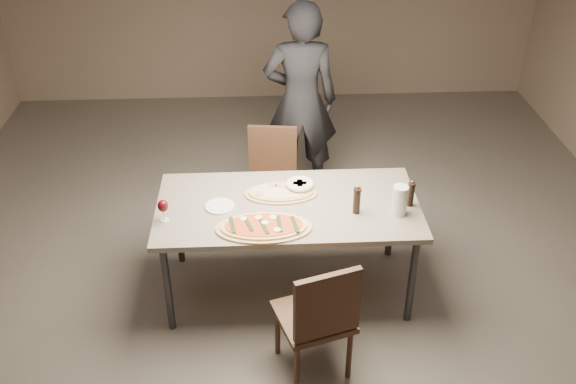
{
  "coord_description": "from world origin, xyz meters",
  "views": [
    {
      "loc": [
        -0.19,
        -3.65,
        3.18
      ],
      "look_at": [
        0.0,
        0.0,
        0.85
      ],
      "focal_mm": 40.0,
      "sensor_mm": 36.0,
      "label": 1
    }
  ],
  "objects_px": {
    "dining_table": "(288,211)",
    "chair_far": "(272,175)",
    "zucchini_pizza": "(264,227)",
    "pepper_mill_left": "(357,200)",
    "carafe": "(400,200)",
    "diner": "(301,101)",
    "bread_basket": "(300,186)",
    "ham_pizza": "(281,193)",
    "chair_near": "(319,315)"
  },
  "relations": [
    {
      "from": "carafe",
      "to": "dining_table",
      "type": "bearing_deg",
      "value": 168.39
    },
    {
      "from": "zucchini_pizza",
      "to": "diner",
      "type": "height_order",
      "value": "diner"
    },
    {
      "from": "zucchini_pizza",
      "to": "chair_near",
      "type": "xyz_separation_m",
      "value": [
        0.31,
        -0.56,
        -0.26
      ]
    },
    {
      "from": "dining_table",
      "to": "chair_far",
      "type": "bearing_deg",
      "value": 96.17
    },
    {
      "from": "ham_pizza",
      "to": "bread_basket",
      "type": "xyz_separation_m",
      "value": [
        0.13,
        0.04,
        0.03
      ]
    },
    {
      "from": "ham_pizza",
      "to": "chair_far",
      "type": "relative_size",
      "value": 0.58
    },
    {
      "from": "pepper_mill_left",
      "to": "carafe",
      "type": "distance_m",
      "value": 0.28
    },
    {
      "from": "pepper_mill_left",
      "to": "carafe",
      "type": "xyz_separation_m",
      "value": [
        0.28,
        -0.03,
        0.01
      ]
    },
    {
      "from": "carafe",
      "to": "chair_near",
      "type": "xyz_separation_m",
      "value": [
        -0.59,
        -0.68,
        -0.35
      ]
    },
    {
      "from": "dining_table",
      "to": "diner",
      "type": "distance_m",
      "value": 1.42
    },
    {
      "from": "zucchini_pizza",
      "to": "pepper_mill_left",
      "type": "xyz_separation_m",
      "value": [
        0.62,
        0.16,
        0.08
      ]
    },
    {
      "from": "pepper_mill_left",
      "to": "diner",
      "type": "distance_m",
      "value": 1.55
    },
    {
      "from": "bread_basket",
      "to": "ham_pizza",
      "type": "bearing_deg",
      "value": -161.73
    },
    {
      "from": "dining_table",
      "to": "zucchini_pizza",
      "type": "height_order",
      "value": "zucchini_pizza"
    },
    {
      "from": "dining_table",
      "to": "chair_near",
      "type": "relative_size",
      "value": 2.0
    },
    {
      "from": "dining_table",
      "to": "zucchini_pizza",
      "type": "relative_size",
      "value": 2.87
    },
    {
      "from": "carafe",
      "to": "bread_basket",
      "type": "bearing_deg",
      "value": 153.34
    },
    {
      "from": "zucchini_pizza",
      "to": "bread_basket",
      "type": "bearing_deg",
      "value": 35.97
    },
    {
      "from": "diner",
      "to": "pepper_mill_left",
      "type": "bearing_deg",
      "value": 100.15
    },
    {
      "from": "bread_basket",
      "to": "diner",
      "type": "xyz_separation_m",
      "value": [
        0.09,
        1.23,
        0.09
      ]
    },
    {
      "from": "carafe",
      "to": "diner",
      "type": "height_order",
      "value": "diner"
    },
    {
      "from": "bread_basket",
      "to": "pepper_mill_left",
      "type": "relative_size",
      "value": 0.93
    },
    {
      "from": "ham_pizza",
      "to": "diner",
      "type": "height_order",
      "value": "diner"
    },
    {
      "from": "zucchini_pizza",
      "to": "pepper_mill_left",
      "type": "bearing_deg",
      "value": -9.63
    },
    {
      "from": "chair_near",
      "to": "diner",
      "type": "xyz_separation_m",
      "value": [
        0.04,
        2.24,
        0.38
      ]
    },
    {
      "from": "ham_pizza",
      "to": "chair_near",
      "type": "height_order",
      "value": "chair_near"
    },
    {
      "from": "bread_basket",
      "to": "chair_near",
      "type": "xyz_separation_m",
      "value": [
        0.05,
        -1.01,
        -0.29
      ]
    },
    {
      "from": "chair_far",
      "to": "zucchini_pizza",
      "type": "bearing_deg",
      "value": 92.75
    },
    {
      "from": "ham_pizza",
      "to": "diner",
      "type": "relative_size",
      "value": 0.29
    },
    {
      "from": "chair_near",
      "to": "diner",
      "type": "height_order",
      "value": "diner"
    },
    {
      "from": "dining_table",
      "to": "chair_far",
      "type": "relative_size",
      "value": 2.06
    },
    {
      "from": "ham_pizza",
      "to": "carafe",
      "type": "xyz_separation_m",
      "value": [
        0.78,
        -0.28,
        0.09
      ]
    },
    {
      "from": "pepper_mill_left",
      "to": "chair_near",
      "type": "distance_m",
      "value": 0.85
    },
    {
      "from": "carafe",
      "to": "diner",
      "type": "bearing_deg",
      "value": 109.63
    },
    {
      "from": "zucchini_pizza",
      "to": "carafe",
      "type": "xyz_separation_m",
      "value": [
        0.9,
        0.13,
        0.09
      ]
    },
    {
      "from": "ham_pizza",
      "to": "chair_far",
      "type": "xyz_separation_m",
      "value": [
        -0.05,
        0.71,
        -0.28
      ]
    },
    {
      "from": "bread_basket",
      "to": "pepper_mill_left",
      "type": "xyz_separation_m",
      "value": [
        0.36,
        -0.29,
        0.06
      ]
    },
    {
      "from": "pepper_mill_left",
      "to": "chair_near",
      "type": "xyz_separation_m",
      "value": [
        -0.31,
        -0.71,
        -0.35
      ]
    },
    {
      "from": "ham_pizza",
      "to": "pepper_mill_left",
      "type": "bearing_deg",
      "value": -30.7
    },
    {
      "from": "chair_near",
      "to": "dining_table",
      "type": "bearing_deg",
      "value": 82.07
    },
    {
      "from": "bread_basket",
      "to": "pepper_mill_left",
      "type": "bearing_deg",
      "value": -39.24
    },
    {
      "from": "bread_basket",
      "to": "carafe",
      "type": "xyz_separation_m",
      "value": [
        0.64,
        -0.32,
        0.06
      ]
    },
    {
      "from": "dining_table",
      "to": "ham_pizza",
      "type": "height_order",
      "value": "ham_pizza"
    },
    {
      "from": "pepper_mill_left",
      "to": "dining_table",
      "type": "bearing_deg",
      "value": 164.83
    },
    {
      "from": "chair_far",
      "to": "chair_near",
      "type": "bearing_deg",
      "value": 104.87
    },
    {
      "from": "chair_far",
      "to": "diner",
      "type": "bearing_deg",
      "value": -108.6
    },
    {
      "from": "chair_near",
      "to": "diner",
      "type": "distance_m",
      "value": 2.27
    },
    {
      "from": "ham_pizza",
      "to": "chair_far",
      "type": "bearing_deg",
      "value": 89.87
    },
    {
      "from": "carafe",
      "to": "diner",
      "type": "xyz_separation_m",
      "value": [
        -0.55,
        1.55,
        0.02
      ]
    },
    {
      "from": "diner",
      "to": "chair_far",
      "type": "bearing_deg",
      "value": 64.53
    }
  ]
}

